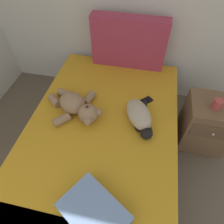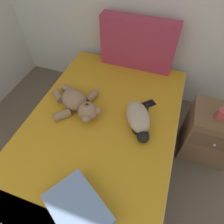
% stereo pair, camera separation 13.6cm
% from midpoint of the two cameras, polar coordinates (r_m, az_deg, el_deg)
% --- Properties ---
extents(bed, '(1.34, 2.10, 0.51)m').
position_cam_midpoint_polar(bed, '(1.89, -1.44, -9.16)').
color(bed, brown).
rests_on(bed, ground_plane).
extents(patterned_cushion, '(0.78, 0.15, 0.54)m').
position_cam_midpoint_polar(patterned_cushion, '(2.17, 9.43, 19.04)').
color(patterned_cushion, '#A5334C').
rests_on(patterned_cushion, bed).
extents(cat, '(0.32, 0.44, 0.15)m').
position_cam_midpoint_polar(cat, '(1.66, 10.14, -2.05)').
color(cat, tan).
rests_on(cat, bed).
extents(teddy_bear, '(0.56, 0.46, 0.18)m').
position_cam_midpoint_polar(teddy_bear, '(1.76, -7.78, 2.48)').
color(teddy_bear, '#937051').
rests_on(teddy_bear, bed).
extents(cell_phone, '(0.16, 0.15, 0.01)m').
position_cam_midpoint_polar(cell_phone, '(1.88, 12.44, 2.16)').
color(cell_phone, black).
rests_on(cell_phone, bed).
extents(throw_pillow, '(0.49, 0.45, 0.11)m').
position_cam_midpoint_polar(throw_pillow, '(1.35, -6.78, -26.78)').
color(throw_pillow, '#728CB7').
rests_on(throw_pillow, bed).
extents(nightstand, '(0.45, 0.41, 0.59)m').
position_cam_midpoint_polar(nightstand, '(2.15, 28.32, -5.77)').
color(nightstand, brown).
rests_on(nightstand, ground_plane).
extents(mug, '(0.12, 0.08, 0.09)m').
position_cam_midpoint_polar(mug, '(1.87, 31.46, -0.65)').
color(mug, '#B23F3F').
rests_on(mug, nightstand).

